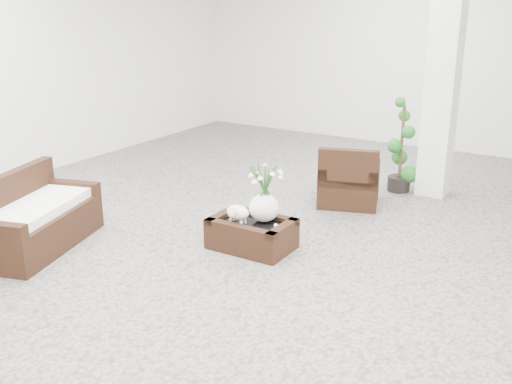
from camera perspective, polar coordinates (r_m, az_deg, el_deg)
The scene contains 9 objects.
ground at distance 7.04m, azimuth 0.43°, elevation -4.58°, with size 11.00×11.00×0.00m, color gray.
column at distance 8.69m, azimuth 17.34°, elevation 10.91°, with size 0.40×0.40×3.50m, color white.
coffee_table at distance 6.77m, azimuth -0.41°, elevation -4.10°, with size 0.90×0.60×0.31m, color #331B0F.
sheep_figurine at distance 6.66m, azimuth -1.74°, elevation -2.09°, with size 0.28×0.23×0.21m, color white.
planter_narcissus at distance 6.62m, azimuth 0.78°, elevation 0.47°, with size 0.44×0.44×0.80m, color white, non-canonical shape.
tealight at distance 6.58m, azimuth 1.90°, elevation -3.18°, with size 0.04×0.04×0.03m, color white.
armchair at distance 8.25m, azimuth 8.86°, elevation 1.70°, with size 0.78×0.75×0.83m, color #331B0F.
loveseat at distance 7.14m, azimuth -20.13°, elevation -1.80°, with size 1.58×0.76×0.84m, color #331B0F.
topiary at distance 8.88m, azimuth 13.62°, elevation 4.28°, with size 0.36×0.36×1.35m, color #1B5019, non-canonical shape.
Camera 1 is at (3.37, -5.56, 2.71)m, focal length 42.23 mm.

